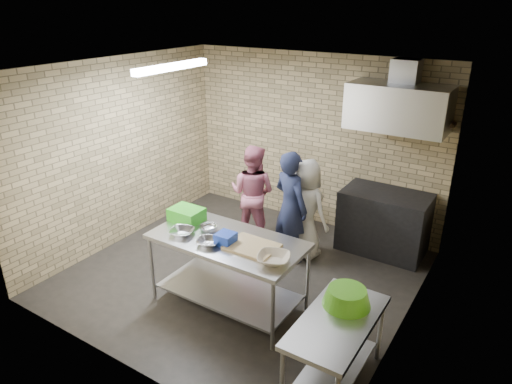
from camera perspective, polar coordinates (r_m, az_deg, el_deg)
floor at (r=6.30m, az=-1.77°, el=-10.10°), size 4.20×4.20×0.00m
ceiling at (r=5.34m, az=-2.13°, el=15.04°), size 4.20×4.20×0.00m
back_wall at (r=7.32m, az=6.98°, el=6.21°), size 4.20×0.06×2.70m
front_wall at (r=4.34m, az=-17.11°, el=-6.79°), size 4.20×0.06×2.70m
left_wall at (r=7.02m, az=-16.29°, el=4.72°), size 0.06×4.00×2.70m
right_wall at (r=4.90m, az=18.82°, el=-3.48°), size 0.06×4.00×2.70m
prep_table at (r=5.52m, az=-3.44°, el=-9.85°), size 1.78×0.89×0.89m
side_counter at (r=4.61m, az=9.67°, el=-18.89°), size 0.60×1.20×0.75m
stove at (r=6.90m, az=15.45°, el=-3.60°), size 1.20×0.70×0.90m
range_hood at (r=6.41m, az=17.14°, el=9.93°), size 1.30×0.60×0.60m
hood_duct at (r=6.48m, az=18.00°, el=14.02°), size 0.35×0.30×0.30m
wall_shelf at (r=6.56m, az=19.96°, el=8.23°), size 0.80×0.20×0.04m
fluorescent_fixture at (r=5.96m, az=-10.34°, el=14.94°), size 0.10×1.25×0.08m
green_crate at (r=5.74m, az=-8.55°, el=-2.76°), size 0.40×0.30×0.16m
blue_tub at (r=5.17m, az=-3.77°, el=-5.75°), size 0.20×0.20×0.13m
cutting_board at (r=5.10m, az=-0.47°, el=-6.76°), size 0.54×0.42×0.03m
mixing_bowl_a at (r=5.42m, az=-9.11°, el=-4.90°), size 0.35×0.35×0.07m
mixing_bowl_b at (r=5.48m, az=-5.80°, el=-4.45°), size 0.27×0.27×0.07m
mixing_bowl_c at (r=5.18m, az=-5.89°, el=-6.16°), size 0.32×0.32×0.06m
ceramic_bowl at (r=4.83m, az=2.20°, el=-8.21°), size 0.43×0.43×0.08m
green_basin at (r=4.52m, az=11.12°, el=-12.57°), size 0.46×0.46×0.17m
bottle_red at (r=6.59m, az=17.97°, el=9.54°), size 0.07×0.07×0.18m
bottle_green at (r=6.51m, az=21.35°, el=8.79°), size 0.06×0.06×0.15m
man_navy at (r=6.30m, az=4.28°, el=-1.88°), size 0.68×0.56×1.59m
woman_pink at (r=6.88m, az=-0.42°, el=-0.12°), size 0.79×0.65×1.48m
woman_white at (r=6.45m, az=6.09°, el=-2.08°), size 0.79×0.61×1.44m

